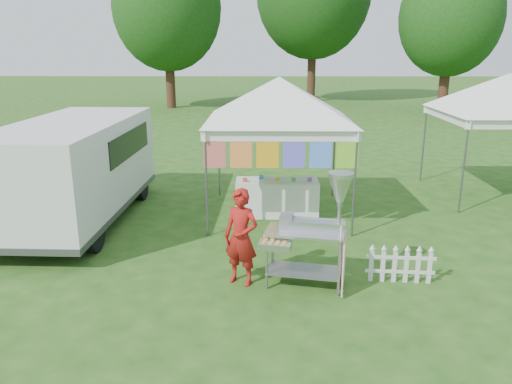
{
  "coord_description": "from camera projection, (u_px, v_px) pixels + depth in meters",
  "views": [
    {
      "loc": [
        -0.35,
        -7.14,
        3.57
      ],
      "look_at": [
        -0.46,
        1.4,
        1.1
      ],
      "focal_mm": 35.0,
      "sensor_mm": 36.0,
      "label": 1
    }
  ],
  "objects": [
    {
      "name": "canopy_main",
      "position": [
        279.0,
        77.0,
        10.37
      ],
      "size": [
        4.24,
        4.24,
        3.45
      ],
      "color": "#59595E",
      "rests_on": "ground"
    },
    {
      "name": "ground",
      "position": [
        284.0,
        284.0,
        7.85
      ],
      "size": [
        120.0,
        120.0,
        0.0
      ],
      "primitive_type": "plane",
      "color": "#204915",
      "rests_on": "ground"
    },
    {
      "name": "vendor",
      "position": [
        241.0,
        237.0,
        7.68
      ],
      "size": [
        0.66,
        0.56,
        1.53
      ],
      "primitive_type": "imported",
      "rotation": [
        0.0,
        0.0,
        -0.42
      ],
      "color": "maroon",
      "rests_on": "ground"
    },
    {
      "name": "display_table",
      "position": [
        277.0,
        198.0,
        11.01
      ],
      "size": [
        1.8,
        0.7,
        0.79
      ],
      "primitive_type": "cube",
      "color": "white",
      "rests_on": "ground"
    },
    {
      "name": "picket_fence",
      "position": [
        400.0,
        265.0,
        7.82
      ],
      "size": [
        1.08,
        0.1,
        0.56
      ],
      "rotation": [
        0.0,
        0.0,
        -0.07
      ],
      "color": "silver",
      "rests_on": "ground"
    },
    {
      "name": "cargo_van",
      "position": [
        77.0,
        167.0,
        10.52
      ],
      "size": [
        2.2,
        5.2,
        2.14
      ],
      "rotation": [
        0.0,
        0.0,
        -0.03
      ],
      "color": "silver",
      "rests_on": "ground"
    },
    {
      "name": "donut_cart",
      "position": [
        318.0,
        221.0,
        7.46
      ],
      "size": [
        1.44,
        0.89,
        1.83
      ],
      "rotation": [
        0.0,
        0.0,
        -0.2
      ],
      "color": "gray",
      "rests_on": "ground"
    },
    {
      "name": "tree_right",
      "position": [
        451.0,
        17.0,
        27.41
      ],
      "size": [
        5.6,
        5.6,
        8.42
      ],
      "color": "#3E2116",
      "rests_on": "ground"
    },
    {
      "name": "canopy_right",
      "position": [
        510.0,
        74.0,
        11.75
      ],
      "size": [
        4.24,
        4.24,
        3.45
      ],
      "color": "#59595E",
      "rests_on": "ground"
    },
    {
      "name": "tree_left",
      "position": [
        167.0,
        8.0,
        29.35
      ],
      "size": [
        6.4,
        6.4,
        9.53
      ],
      "color": "#3E2116",
      "rests_on": "ground"
    }
  ]
}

